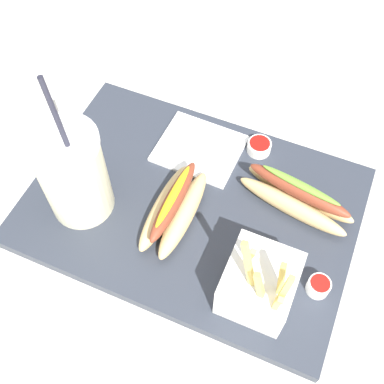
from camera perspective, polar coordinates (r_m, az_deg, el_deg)
The scene contains 9 objects.
ground_plane at distance 0.73m, azimuth 0.00°, elevation -2.51°, with size 2.40×2.40×0.02m, color silver.
food_tray at distance 0.72m, azimuth 0.00°, elevation -1.72°, with size 0.48×0.34×0.02m, color #2D333D.
soda_cup at distance 0.66m, azimuth -14.03°, elevation 2.08°, with size 0.09×0.09×0.25m.
fries_basket at distance 0.62m, azimuth 8.06°, elevation -10.84°, with size 0.09×0.09×0.15m.
hot_dog_1 at distance 0.68m, azimuth -2.19°, elevation -1.94°, with size 0.06×0.15×0.06m.
hot_dog_2 at distance 0.70m, azimuth 12.43°, elevation -0.60°, with size 0.18×0.08×0.06m.
ketchup_cup_1 at distance 0.66m, azimuth 14.96°, elevation -10.83°, with size 0.03×0.03×0.02m.
ketchup_cup_2 at distance 0.76m, azimuth 8.07°, elevation 5.45°, with size 0.04×0.04×0.02m.
napkin_stack at distance 0.76m, azimuth 0.88°, elevation 5.25°, with size 0.13×0.11×0.01m, color white.
Camera 1 is at (0.14, -0.34, 0.63)m, focal length 44.46 mm.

